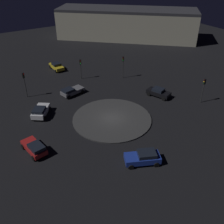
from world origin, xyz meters
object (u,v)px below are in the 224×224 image
at_px(car_yellow, 57,66).
at_px(traffic_light_southwest, 123,63).
at_px(car_white, 40,111).
at_px(traffic_light_west, 204,86).
at_px(car_blue, 143,157).
at_px(traffic_light_south, 81,65).
at_px(car_red, 35,147).
at_px(car_black, 159,92).
at_px(car_grey, 72,91).
at_px(traffic_light_southeast, 24,80).
at_px(store_building, 127,24).

relative_size(car_yellow, traffic_light_southwest, 0.97).
distance_m(car_white, traffic_light_west, 26.00).
distance_m(car_blue, traffic_light_south, 25.62).
relative_size(traffic_light_south, traffic_light_southwest, 0.90).
height_order(car_blue, traffic_light_southwest, traffic_light_southwest).
xyz_separation_m(car_yellow, traffic_light_southwest, (-9.51, 11.06, 2.40)).
xyz_separation_m(car_blue, car_red, (10.26, -8.56, -0.04)).
bearing_deg(traffic_light_southwest, car_white, -35.04).
relative_size(car_black, car_white, 1.04).
bearing_deg(car_grey, car_black, -46.61).
relative_size(car_yellow, traffic_light_south, 1.08).
distance_m(car_blue, traffic_light_west, 18.22).
bearing_deg(car_blue, car_red, -15.52).
distance_m(traffic_light_south, traffic_light_southwest, 8.20).
xyz_separation_m(car_white, traffic_light_southeast, (0.05, -7.01, 2.37)).
xyz_separation_m(car_grey, store_building, (-27.98, -23.75, 3.38)).
height_order(car_white, traffic_light_southwest, traffic_light_southwest).
height_order(car_blue, car_yellow, car_blue).
bearing_deg(traffic_light_south, car_grey, -31.46).
xyz_separation_m(car_yellow, traffic_light_southeast, (8.87, 8.89, 2.43)).
height_order(car_red, store_building, store_building).
distance_m(car_grey, car_black, 15.08).
bearing_deg(store_building, car_red, 84.40).
bearing_deg(car_blue, traffic_light_southeast, -49.18).
bearing_deg(car_black, traffic_light_west, 19.22).
xyz_separation_m(car_black, traffic_light_south, (8.17, -13.50, 2.07)).
height_order(car_red, car_black, car_black).
relative_size(car_red, car_black, 0.96).
bearing_deg(traffic_light_south, traffic_light_southwest, 70.27).
distance_m(car_black, traffic_light_southeast, 22.77).
distance_m(car_yellow, store_building, 28.60).
bearing_deg(car_grey, traffic_light_southwest, -6.99).
bearing_deg(traffic_light_southeast, traffic_light_southwest, 50.38).
relative_size(car_black, traffic_light_west, 1.03).
bearing_deg(car_grey, car_red, -144.09).
bearing_deg(car_yellow, car_grey, 168.43).
distance_m(car_blue, traffic_light_southeast, 24.53).
bearing_deg(traffic_light_west, traffic_light_southwest, -56.50).
distance_m(traffic_light_southeast, store_building, 40.39).
relative_size(car_grey, traffic_light_south, 1.08).
xyz_separation_m(car_yellow, traffic_light_west, (-15.02, 26.01, 2.28)).
height_order(car_black, traffic_light_southeast, traffic_light_southeast).
distance_m(car_grey, store_building, 36.85).
distance_m(traffic_light_southeast, traffic_light_southwest, 18.51).
xyz_separation_m(car_yellow, car_white, (8.83, 15.90, 0.06)).
distance_m(car_yellow, car_black, 23.14).
bearing_deg(traffic_light_south, traffic_light_southeast, -72.02).
bearing_deg(car_red, traffic_light_west, -104.54).
bearing_deg(store_building, car_white, 79.90).
relative_size(car_blue, car_white, 1.08).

